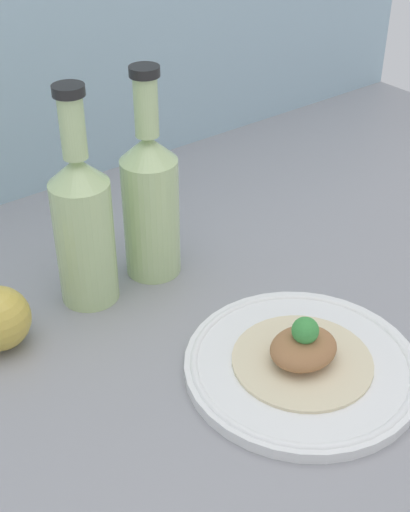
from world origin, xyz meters
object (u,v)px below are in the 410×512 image
at_px(plate, 302,365).
at_px(cider_bottle_right, 151,199).
at_px(cider_bottle_left, 83,224).
at_px(plated_food, 303,351).

height_order(plate, cider_bottle_right, cider_bottle_right).
relative_size(plate, cider_bottle_left, 0.94).
height_order(plated_food, cider_bottle_right, cider_bottle_right).
bearing_deg(cider_bottle_right, cider_bottle_left, 180.00).
relative_size(plated_food, cider_bottle_right, 0.56).
bearing_deg(plated_food, cider_bottle_right, 93.69).
distance_m(cider_bottle_left, cider_bottle_right, 0.10).
height_order(plate, cider_bottle_left, cider_bottle_left).
bearing_deg(cider_bottle_right, plate, -86.31).
xyz_separation_m(plate, cider_bottle_right, (-0.02, 0.28, 0.10)).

